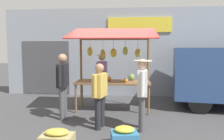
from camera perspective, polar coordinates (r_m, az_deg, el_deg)
name	(u,v)px	position (r m, az deg, el deg)	size (l,w,h in m)	color
ground_plane	(113,110)	(6.88, 0.24, -10.17)	(40.00, 40.00, 0.00)	#424244
street_backdrop	(117,53)	(8.82, 1.21, 4.47)	(9.00, 0.30, 3.40)	#8C939E
market_stall	(113,59)	(6.68, 0.35, 2.77)	(2.50, 1.46, 2.50)	brown
vendor_with_sunhat	(102,74)	(7.47, -2.55, -1.06)	(0.44, 0.71, 1.69)	navy
shopper_with_ponytail	(63,81)	(6.04, -12.42, -2.73)	(0.26, 0.72, 1.72)	#4C4C51
shopper_in_striped_shirt	(100,92)	(5.21, -3.14, -5.53)	(0.32, 0.65, 1.52)	#232328
shopper_in_grey_tee	(142,88)	(5.12, 7.68, -4.65)	(0.42, 0.70, 1.63)	#4C4C51
produce_crate_near	(57,139)	(4.49, -13.81, -16.80)	(0.61, 0.42, 0.37)	tan
produce_crate_side	(124,137)	(4.47, 3.18, -16.66)	(0.57, 0.48, 0.39)	teal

